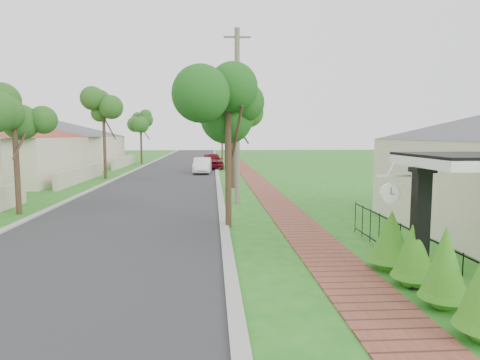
{
  "coord_description": "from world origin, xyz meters",
  "views": [
    {
      "loc": [
        0.26,
        -9.45,
        3.18
      ],
      "look_at": [
        1.28,
        6.32,
        1.5
      ],
      "focal_mm": 32.0,
      "sensor_mm": 36.0,
      "label": 1
    }
  ],
  "objects_px": {
    "near_tree": "(228,103)",
    "utility_pole": "(237,116)",
    "porch_post": "(420,234)",
    "parked_car_white": "(202,166)",
    "parked_car_red": "(212,161)",
    "station_clock": "(390,192)"
  },
  "relations": [
    {
      "from": "porch_post",
      "to": "utility_pole",
      "type": "distance_m",
      "value": 11.8
    },
    {
      "from": "parked_car_white",
      "to": "near_tree",
      "type": "bearing_deg",
      "value": -84.13
    },
    {
      "from": "parked_car_white",
      "to": "near_tree",
      "type": "distance_m",
      "value": 21.06
    },
    {
      "from": "porch_post",
      "to": "near_tree",
      "type": "height_order",
      "value": "near_tree"
    },
    {
      "from": "near_tree",
      "to": "parked_car_white",
      "type": "bearing_deg",
      "value": 93.78
    },
    {
      "from": "utility_pole",
      "to": "parked_car_red",
      "type": "bearing_deg",
      "value": 93.19
    },
    {
      "from": "parked_car_white",
      "to": "parked_car_red",
      "type": "bearing_deg",
      "value": 82.81
    },
    {
      "from": "parked_car_white",
      "to": "utility_pole",
      "type": "relative_size",
      "value": 0.49
    },
    {
      "from": "parked_car_white",
      "to": "station_clock",
      "type": "relative_size",
      "value": 5.23
    },
    {
      "from": "utility_pole",
      "to": "station_clock",
      "type": "relative_size",
      "value": 10.62
    },
    {
      "from": "near_tree",
      "to": "station_clock",
      "type": "xyz_separation_m",
      "value": [
        3.26,
        -5.69,
        -2.28
      ]
    },
    {
      "from": "parked_car_red",
      "to": "station_clock",
      "type": "relative_size",
      "value": 5.95
    },
    {
      "from": "porch_post",
      "to": "parked_car_red",
      "type": "xyz_separation_m",
      "value": [
        -4.31,
        31.74,
        -0.37
      ]
    },
    {
      "from": "near_tree",
      "to": "utility_pole",
      "type": "xyz_separation_m",
      "value": [
        0.59,
        4.91,
        -0.23
      ]
    },
    {
      "from": "parked_car_white",
      "to": "station_clock",
      "type": "xyz_separation_m",
      "value": [
        4.63,
        -26.4,
        1.31
      ]
    },
    {
      "from": "parked_car_white",
      "to": "utility_pole",
      "type": "xyz_separation_m",
      "value": [
        1.96,
        -15.8,
        3.36
      ]
    },
    {
      "from": "parked_car_white",
      "to": "station_clock",
      "type": "height_order",
      "value": "station_clock"
    },
    {
      "from": "parked_car_red",
      "to": "station_clock",
      "type": "distance_m",
      "value": 31.59
    },
    {
      "from": "parked_car_white",
      "to": "near_tree",
      "type": "xyz_separation_m",
      "value": [
        1.37,
        -20.71,
        3.59
      ]
    },
    {
      "from": "porch_post",
      "to": "parked_car_white",
      "type": "distance_m",
      "value": 27.29
    },
    {
      "from": "parked_car_red",
      "to": "station_clock",
      "type": "xyz_separation_m",
      "value": [
        3.82,
        -31.34,
        1.2
      ]
    },
    {
      "from": "near_tree",
      "to": "station_clock",
      "type": "distance_m",
      "value": 6.94
    }
  ]
}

